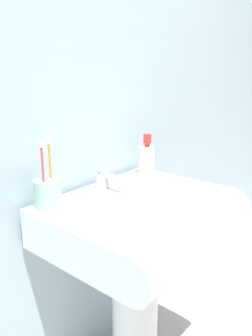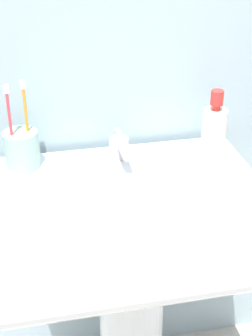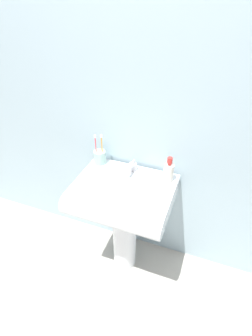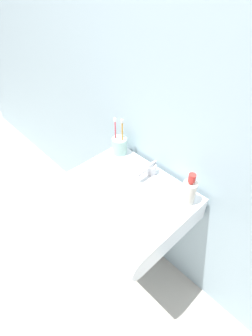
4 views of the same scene
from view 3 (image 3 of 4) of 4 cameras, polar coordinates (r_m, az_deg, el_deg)
name	(u,v)px [view 3 (image 3 of 4)]	position (r m, az deg, el deg)	size (l,w,h in m)	color
ground_plane	(125,260)	(2.21, -0.28, -19.47)	(6.00, 6.00, 0.00)	#ADA89E
wall_back	(140,105)	(1.63, 3.00, 13.56)	(5.00, 0.05, 2.40)	#9EB7C1
sink_pedestal	(125,233)	(1.95, -0.31, -13.98)	(0.17, 0.17, 0.65)	white
sink_basin	(121,197)	(1.64, -1.00, -6.31)	(0.61, 0.50, 0.13)	white
faucet	(132,167)	(1.72, 1.25, 0.27)	(0.05, 0.13, 0.07)	#B7B7BC
toothbrush_cup	(100,157)	(1.80, -5.73, 2.44)	(0.08, 0.08, 0.22)	#99BFB2
soap_bottle	(169,172)	(1.64, 9.24, -0.79)	(0.06, 0.06, 0.17)	silver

